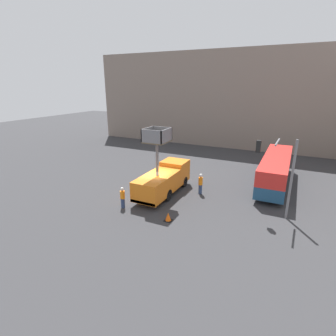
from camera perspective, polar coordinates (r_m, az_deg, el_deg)
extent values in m
plane|color=#333335|center=(24.09, -3.22, -5.89)|extent=(120.00, 120.00, 0.00)
cube|color=gray|center=(46.86, 13.08, 14.49)|extent=(44.00, 10.00, 14.67)
cube|color=orange|center=(25.91, 1.49, -0.61)|extent=(2.35, 2.17, 2.06)
cube|color=orange|center=(22.93, -2.30, -3.61)|extent=(2.35, 5.06, 1.69)
cube|color=red|center=(21.23, -5.49, -7.53)|extent=(2.30, 0.10, 0.24)
cylinder|color=black|center=(26.65, -0.53, -2.30)|extent=(0.30, 1.02, 1.02)
cylinder|color=black|center=(25.85, 3.54, -2.98)|extent=(0.30, 1.02, 1.02)
cylinder|color=black|center=(23.70, -4.47, -4.99)|extent=(0.30, 1.02, 1.02)
cylinder|color=black|center=(22.79, 0.00, -5.88)|extent=(0.30, 1.02, 1.02)
cylinder|color=slate|center=(22.19, -2.38, 1.96)|extent=(0.24, 0.24, 2.93)
cube|color=brown|center=(21.83, -2.43, 5.79)|extent=(1.86, 1.99, 0.10)
cube|color=slate|center=(22.15, -4.49, 7.44)|extent=(0.08, 1.99, 1.05)
cube|color=slate|center=(21.31, -0.32, 7.09)|extent=(0.08, 1.99, 1.05)
cube|color=slate|center=(22.54, -1.28, 7.67)|extent=(1.86, 0.08, 1.05)
cube|color=slate|center=(20.90, -3.70, 6.84)|extent=(1.86, 0.08, 1.05)
cube|color=navy|center=(28.21, 22.22, -1.44)|extent=(2.41, 11.36, 1.13)
cube|color=red|center=(27.85, 22.52, 0.99)|extent=(2.41, 11.36, 1.38)
cube|color=black|center=(27.91, 22.47, 0.59)|extent=(2.43, 10.90, 0.61)
cylinder|color=black|center=(31.77, 20.77, -0.11)|extent=(0.30, 1.06, 1.06)
cylinder|color=black|center=(31.69, 24.55, -0.63)|extent=(0.30, 1.06, 1.06)
cylinder|color=black|center=(25.13, 19.02, -4.54)|extent=(0.30, 1.06, 1.06)
cylinder|color=black|center=(25.03, 23.80, -5.22)|extent=(0.30, 1.06, 1.06)
cylinder|color=slate|center=(20.96, 25.25, -2.48)|extent=(0.18, 0.18, 6.02)
cylinder|color=slate|center=(20.33, 22.73, 5.22)|extent=(0.19, 2.52, 0.13)
cube|color=black|center=(20.56, 19.11, 4.46)|extent=(0.33, 0.33, 0.90)
sphere|color=red|center=(20.50, 19.18, 5.14)|extent=(0.20, 0.20, 0.20)
cylinder|color=navy|center=(21.90, -9.79, -7.50)|extent=(0.32, 0.32, 0.81)
cylinder|color=orange|center=(21.60, -9.89, -5.75)|extent=(0.38, 0.38, 0.64)
sphere|color=tan|center=(21.43, -9.95, -4.69)|extent=(0.22, 0.22, 0.22)
sphere|color=white|center=(21.39, -9.97, -4.45)|extent=(0.23, 0.23, 0.23)
cylinder|color=navy|center=(24.36, 7.04, -4.60)|extent=(0.32, 0.32, 0.89)
cylinder|color=orange|center=(24.07, 7.11, -2.85)|extent=(0.38, 0.38, 0.70)
sphere|color=tan|center=(23.91, 7.15, -1.79)|extent=(0.24, 0.24, 0.24)
sphere|color=white|center=(23.87, 7.16, -1.54)|extent=(0.25, 0.25, 0.25)
cube|color=black|center=(19.81, 0.04, -11.34)|extent=(0.57, 0.57, 0.03)
cone|color=#F25B0F|center=(19.66, 0.04, -10.56)|extent=(0.45, 0.45, 0.65)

